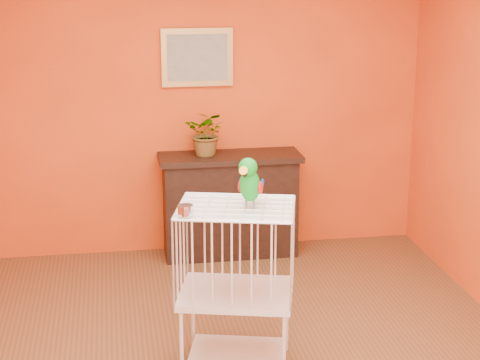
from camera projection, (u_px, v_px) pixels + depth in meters
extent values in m
plane|color=#EB5216|center=(198.00, 108.00, 7.05)|extent=(4.00, 0.00, 4.00)
plane|color=#EB5216|center=(342.00, 349.00, 2.78)|extent=(4.00, 0.00, 4.00)
cube|color=black|center=(230.00, 207.00, 7.12)|extent=(1.16, 0.39, 0.87)
cube|color=black|center=(230.00, 157.00, 7.00)|extent=(1.24, 0.45, 0.05)
cube|color=black|center=(233.00, 213.00, 6.96)|extent=(0.81, 0.02, 0.44)
cube|color=#4D1916|center=(204.00, 221.00, 7.07)|extent=(0.05, 0.17, 0.27)
cube|color=#3B4B25|center=(212.00, 220.00, 7.08)|extent=(0.05, 0.17, 0.27)
cube|color=#4D1916|center=(222.00, 220.00, 7.09)|extent=(0.05, 0.17, 0.27)
cube|color=#3B4B25|center=(233.00, 219.00, 7.11)|extent=(0.05, 0.17, 0.27)
cube|color=#4D1916|center=(244.00, 219.00, 7.12)|extent=(0.05, 0.17, 0.27)
imported|color=#26722D|center=(207.00, 137.00, 6.96)|extent=(0.49, 0.51, 0.31)
cube|color=#AC7E3D|center=(197.00, 57.00, 6.90)|extent=(0.62, 0.03, 0.50)
cube|color=gray|center=(197.00, 58.00, 6.88)|extent=(0.52, 0.01, 0.40)
cube|color=silver|center=(236.00, 354.00, 5.26)|extent=(0.70, 0.60, 0.02)
cube|color=silver|center=(236.00, 294.00, 5.14)|extent=(0.83, 0.71, 0.04)
cube|color=silver|center=(236.00, 208.00, 4.98)|extent=(0.83, 0.71, 0.01)
cylinder|color=silver|center=(181.00, 347.00, 5.00)|extent=(0.03, 0.03, 0.49)
cylinder|color=silver|center=(284.00, 352.00, 4.95)|extent=(0.03, 0.03, 0.49)
cylinder|color=silver|center=(193.00, 313.00, 5.48)|extent=(0.03, 0.03, 0.49)
cylinder|color=silver|center=(287.00, 317.00, 5.42)|extent=(0.03, 0.03, 0.49)
cylinder|color=silver|center=(186.00, 210.00, 4.79)|extent=(0.10, 0.10, 0.07)
cylinder|color=#59544C|center=(246.00, 204.00, 4.96)|extent=(0.01, 0.01, 0.05)
cylinder|color=#59544C|center=(254.00, 205.00, 4.95)|extent=(0.01, 0.01, 0.05)
ellipsoid|color=#067F1B|center=(250.00, 185.00, 4.92)|extent=(0.20, 0.22, 0.24)
ellipsoid|color=#067F1B|center=(248.00, 167.00, 4.85)|extent=(0.16, 0.16, 0.11)
cone|color=orange|center=(245.00, 171.00, 4.81)|extent=(0.09, 0.09, 0.07)
cone|color=black|center=(246.00, 174.00, 4.83)|extent=(0.04, 0.04, 0.03)
sphere|color=black|center=(241.00, 165.00, 4.85)|extent=(0.02, 0.02, 0.02)
sphere|color=black|center=(253.00, 167.00, 4.82)|extent=(0.02, 0.02, 0.02)
ellipsoid|color=#A50C0C|center=(241.00, 186.00, 4.96)|extent=(0.06, 0.07, 0.08)
ellipsoid|color=navy|center=(260.00, 188.00, 4.91)|extent=(0.06, 0.07, 0.08)
cone|color=#067F1B|center=(254.00, 194.00, 5.01)|extent=(0.14, 0.18, 0.13)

